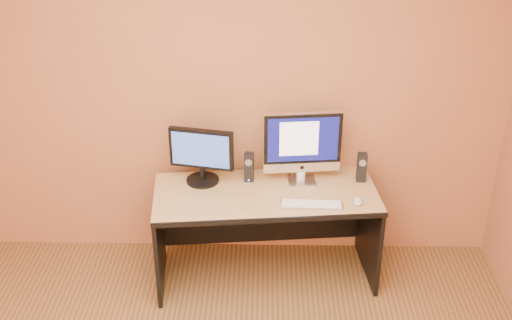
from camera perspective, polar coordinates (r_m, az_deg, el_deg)
name	(u,v)px	position (r m, az deg, el deg)	size (l,w,h in m)	color
walls	(190,268)	(2.70, -5.91, -9.52)	(4.00, 4.00, 2.60)	#A46542
desk	(266,235)	(4.55, 0.85, -6.69)	(1.52, 0.66, 0.70)	tan
imac	(303,148)	(4.38, 4.19, 1.05)	(0.54, 0.20, 0.52)	silver
second_monitor	(202,156)	(4.41, -4.85, 0.35)	(0.46, 0.23, 0.40)	black
speaker_left	(249,167)	(4.46, -0.62, -0.62)	(0.06, 0.07, 0.21)	black
speaker_right	(362,167)	(4.52, 9.38, -0.64)	(0.06, 0.07, 0.21)	black
keyboard	(312,204)	(4.23, 4.96, -3.95)	(0.41, 0.11, 0.02)	#AFAFB3
mouse	(358,201)	(4.28, 9.05, -3.65)	(0.06, 0.10, 0.03)	silver
cable_a	(302,175)	(4.58, 4.07, -1.31)	(0.01, 0.01, 0.21)	black
cable_b	(291,171)	(4.62, 3.14, -1.01)	(0.01, 0.01, 0.17)	black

